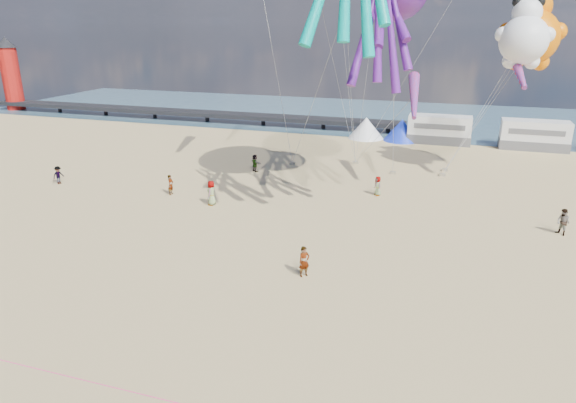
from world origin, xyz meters
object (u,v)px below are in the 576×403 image
object	(u,v)px
tent_blue	(402,130)
sandbag_a	(292,163)
standing_person	(304,262)
beachgoer_4	(255,163)
beachgoer_5	(171,185)
beachgoer_1	(563,222)
windsock_right	(414,96)
sandbag_b	(393,173)
lighthouse	(12,79)
motorhome_0	(439,129)
motorhome_1	(534,135)
sandbag_c	(443,175)
tent_white	(366,128)
windsock_mid	(517,67)
sandbag_d	(445,170)
sandbag_e	(355,163)
beachgoer_0	(378,186)
beachgoer_2	(58,175)
kite_panda	(524,40)
kite_teddy_orange	(531,38)
beachgoer_6	(212,193)

from	to	relation	value
tent_blue	sandbag_a	size ratio (longest dim) A/B	8.00
standing_person	beachgoer_4	bearing A→B (deg)	74.95
standing_person	beachgoer_5	distance (m)	16.68
beachgoer_1	windsock_right	size ratio (longest dim) A/B	0.32
sandbag_b	windsock_right	size ratio (longest dim) A/B	0.09
lighthouse	motorhome_0	world-z (taller)	lighthouse
motorhome_1	sandbag_c	size ratio (longest dim) A/B	13.20
sandbag_a	sandbag_c	bearing A→B (deg)	1.31
tent_white	windsock_mid	size ratio (longest dim) A/B	0.68
motorhome_0	beachgoer_4	world-z (taller)	motorhome_0
lighthouse	sandbag_c	distance (m)	65.39
sandbag_d	sandbag_b	bearing A→B (deg)	-150.54
beachgoer_4	sandbag_e	world-z (taller)	beachgoer_4
lighthouse	sandbag_c	size ratio (longest dim) A/B	18.00
sandbag_d	beachgoer_0	bearing A→B (deg)	-118.58
tent_blue	beachgoer_5	xyz separation A→B (m)	(-14.81, -24.73, -0.42)
motorhome_1	beachgoer_0	distance (m)	23.98
beachgoer_4	sandbag_e	xyz separation A→B (m)	(8.00, 5.35, -0.66)
beachgoer_1	sandbag_b	xyz separation A→B (m)	(-11.71, 10.43, -0.74)
windsock_mid	beachgoer_2	bearing A→B (deg)	-171.31
lighthouse	beachgoer_5	distance (m)	52.00
motorhome_1	sandbag_e	bearing A→B (deg)	-145.31
lighthouse	beachgoer_0	xyz separation A→B (m)	(58.36, -24.04, -3.75)
tent_white	beachgoer_4	xyz separation A→B (m)	(-6.99, -16.76, -0.43)
kite_panda	beachgoer_1	bearing A→B (deg)	-52.85
motorhome_0	kite_teddy_orange	world-z (taller)	kite_teddy_orange
beachgoer_2	beachgoer_5	xyz separation A→B (m)	(10.16, 0.42, 0.04)
motorhome_0	motorhome_1	distance (m)	9.50
beachgoer_0	beachgoer_6	distance (m)	12.59
motorhome_1	standing_person	size ratio (longest dim) A/B	3.96
beachgoer_2	sandbag_d	distance (m)	33.06
beachgoer_0	sandbag_a	bearing A→B (deg)	-167.16
tent_blue	beachgoer_6	world-z (taller)	tent_blue
sandbag_d	kite_teddy_orange	bearing A→B (deg)	-6.71
beachgoer_2	sandbag_b	distance (m)	28.13
windsock_right	beachgoer_2	bearing A→B (deg)	-171.00
sandbag_a	kite_panda	size ratio (longest dim) A/B	0.08
motorhome_1	kite_panda	bearing A→B (deg)	-105.19
beachgoer_5	beachgoer_6	size ratio (longest dim) A/B	0.86
beachgoer_0	beachgoer_5	size ratio (longest dim) A/B	0.97
beachgoer_5	windsock_mid	bearing A→B (deg)	-66.57
beachgoer_1	motorhome_0	bearing A→B (deg)	155.46
beachgoer_5	windsock_mid	world-z (taller)	windsock_mid
sandbag_d	sandbag_e	world-z (taller)	same
beachgoer_6	sandbag_c	distance (m)	20.26
sandbag_e	sandbag_d	bearing A→B (deg)	0.23
sandbag_a	beachgoer_6	bearing A→B (deg)	-100.09
sandbag_e	sandbag_b	bearing A→B (deg)	-32.54
lighthouse	windsock_right	size ratio (longest dim) A/B	1.69
tent_blue	sandbag_d	size ratio (longest dim) A/B	8.00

